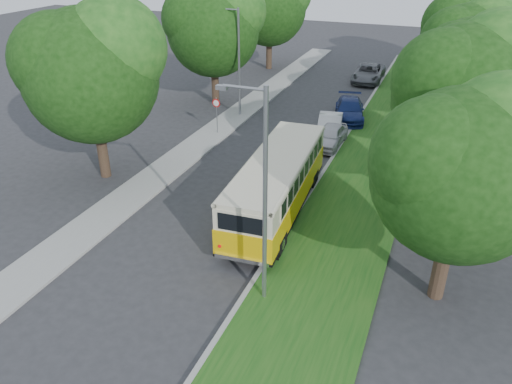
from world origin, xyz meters
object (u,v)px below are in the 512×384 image
at_px(vintage_bus, 277,186).
at_px(lamppost_near, 262,194).
at_px(car_silver, 330,136).
at_px(car_white, 330,126).
at_px(car_grey, 368,73).
at_px(lamppost_far, 238,59).
at_px(car_blue, 349,110).

bearing_deg(vintage_bus, lamppost_near, -78.94).
bearing_deg(lamppost_near, vintage_bus, 104.59).
bearing_deg(car_silver, car_white, 106.96).
relative_size(car_white, car_grey, 0.80).
bearing_deg(vintage_bus, car_silver, 84.57).
height_order(lamppost_near, car_silver, lamppost_near).
xyz_separation_m(lamppost_far, car_blue, (7.70, 2.09, -3.41)).
relative_size(lamppost_far, car_white, 1.76).
distance_m(car_silver, car_blue, 5.32).
bearing_deg(car_blue, car_white, -110.50).
xyz_separation_m(lamppost_far, car_grey, (7.10, 12.81, -3.38)).
height_order(lamppost_near, car_grey, lamppost_near).
distance_m(vintage_bus, car_grey, 25.26).
bearing_deg(car_silver, car_grey, 93.74).
xyz_separation_m(car_white, car_grey, (-0.09, 14.41, 0.04)).
distance_m(vintage_bus, car_blue, 14.55).
relative_size(lamppost_near, car_blue, 1.64).
distance_m(lamppost_far, car_silver, 8.98).
relative_size(vintage_bus, car_white, 2.32).
distance_m(lamppost_near, car_blue, 20.95).
relative_size(vintage_bus, car_silver, 2.53).
bearing_deg(car_grey, vintage_bus, -90.85).
bearing_deg(vintage_bus, car_grey, 86.97).
bearing_deg(car_white, lamppost_far, 157.83).
bearing_deg(lamppost_near, car_silver, 94.76).
distance_m(lamppost_near, vintage_bus, 6.90).
distance_m(car_silver, car_grey, 16.05).
bearing_deg(lamppost_far, vintage_bus, -59.50).
height_order(lamppost_far, car_silver, lamppost_far).
height_order(vintage_bus, car_silver, vintage_bus).
xyz_separation_m(car_silver, car_white, (-0.44, 1.63, 0.03)).
height_order(lamppost_near, lamppost_far, lamppost_near).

